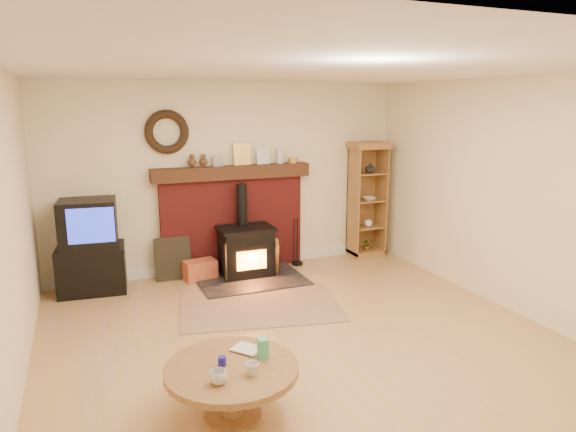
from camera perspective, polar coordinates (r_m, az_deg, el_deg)
name	(u,v)px	position (r m, az deg, el deg)	size (l,w,h in m)	color
ground	(312,350)	(5.09, 2.72, -14.60)	(5.50, 5.50, 0.00)	tan
room_shell	(308,170)	(4.65, 2.25, 5.09)	(5.02, 5.52, 2.61)	beige
chimney_breast	(233,214)	(7.20, -6.13, 0.23)	(2.20, 0.22, 1.78)	maroon
wood_stove	(247,253)	(6.96, -4.61, -4.14)	(1.40, 1.00, 1.25)	black
area_rug	(260,306)	(6.07, -3.14, -9.91)	(1.81, 1.25, 0.01)	brown
tv_unit	(90,248)	(6.80, -21.11, -3.36)	(0.85, 0.63, 1.17)	black
curio_cabinet	(367,200)	(7.90, 8.73, 1.82)	(0.56, 0.41, 1.76)	olive
firelog_box	(200,270)	(7.00, -9.73, -5.94)	(0.42, 0.26, 0.26)	orange
leaning_painting	(173,259)	(7.03, -12.66, -4.63)	(0.48, 0.03, 0.57)	black
fire_tools	(297,258)	(7.51, 1.00, -4.67)	(0.16, 0.16, 0.70)	black
coffee_table	(232,376)	(3.97, -6.21, -17.26)	(0.99, 0.99, 0.58)	brown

